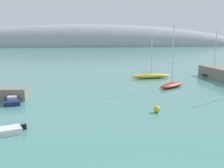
# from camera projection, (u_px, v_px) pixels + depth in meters

# --- Properties ---
(distant_ridge) EXTENTS (301.08, 54.02, 40.77)m
(distant_ridge) POSITION_uv_depth(u_px,v_px,m) (90.00, 46.00, 258.39)
(distant_ridge) COLOR #999EA8
(distant_ridge) RESTS_ON ground
(sailboat_red_near_shore) EXTENTS (5.98, 5.34, 10.61)m
(sailboat_red_near_shore) POSITION_uv_depth(u_px,v_px,m) (172.00, 84.00, 45.58)
(sailboat_red_near_shore) COLOR red
(sailboat_red_near_shore) RESTS_ON water
(sailboat_black_outer_mooring) EXTENTS (3.44, 7.35, 9.95)m
(sailboat_black_outer_mooring) POSITION_uv_depth(u_px,v_px,m) (214.00, 76.00, 55.77)
(sailboat_black_outer_mooring) COLOR black
(sailboat_black_outer_mooring) RESTS_ON water
(sailboat_yellow_end_of_line) EXTENTS (8.48, 2.76, 9.94)m
(sailboat_yellow_end_of_line) POSITION_uv_depth(u_px,v_px,m) (151.00, 76.00, 55.91)
(sailboat_yellow_end_of_line) COLOR yellow
(sailboat_yellow_end_of_line) RESTS_ON water
(motorboat_navy_alongside_breakwater) EXTENTS (2.80, 5.48, 0.93)m
(motorboat_navy_alongside_breakwater) POSITION_uv_depth(u_px,v_px,m) (12.00, 100.00, 35.12)
(motorboat_navy_alongside_breakwater) COLOR navy
(motorboat_navy_alongside_breakwater) RESTS_ON water
(mooring_buoy_yellow) EXTENTS (0.78, 0.78, 0.78)m
(mooring_buoy_yellow) POSITION_uv_depth(u_px,v_px,m) (157.00, 109.00, 30.29)
(mooring_buoy_yellow) COLOR yellow
(mooring_buoy_yellow) RESTS_ON water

